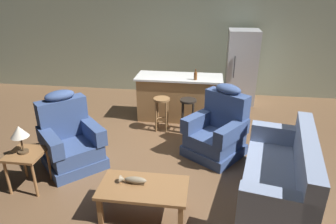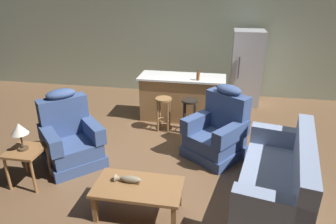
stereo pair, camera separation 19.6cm
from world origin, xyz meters
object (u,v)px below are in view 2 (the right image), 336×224
at_px(recliner_near_island, 218,132).
at_px(bar_stool_right, 190,110).
at_px(fish_figurine, 128,179).
at_px(end_table, 26,156).
at_px(couch, 279,180).
at_px(recliner_near_lamp, 71,138).
at_px(bottle_tall_green, 198,76).
at_px(coffee_table, 138,189).
at_px(kitchen_island, 182,98).
at_px(bar_stool_left, 164,108).
at_px(refrigerator, 246,68).
at_px(table_lamp, 19,130).

height_order(recliner_near_island, bar_stool_right, recliner_near_island).
distance_m(fish_figurine, end_table, 1.62).
bearing_deg(couch, recliner_near_lamp, 3.35).
relative_size(fish_figurine, bottle_tall_green, 1.57).
bearing_deg(coffee_table, recliner_near_lamp, 144.73).
height_order(couch, bottle_tall_green, bottle_tall_green).
distance_m(recliner_near_island, kitchen_island, 1.61).
height_order(end_table, bar_stool_left, bar_stool_left).
height_order(bar_stool_left, refrigerator, refrigerator).
relative_size(couch, bar_stool_left, 2.98).
distance_m(coffee_table, couch, 1.85).
height_order(fish_figurine, couch, couch).
bearing_deg(bottle_tall_green, end_table, -131.53).
height_order(fish_figurine, refrigerator, refrigerator).
relative_size(recliner_near_island, bar_stool_right, 1.76).
bearing_deg(bar_stool_right, bottle_tall_green, 76.18).
height_order(coffee_table, recliner_near_lamp, recliner_near_lamp).
distance_m(fish_figurine, kitchen_island, 3.00).
xyz_separation_m(recliner_near_lamp, kitchen_island, (1.53, 2.05, 0.06)).
height_order(coffee_table, kitchen_island, kitchen_island).
bearing_deg(table_lamp, end_table, -5.37).
height_order(couch, refrigerator, refrigerator).
bearing_deg(end_table, coffee_table, -10.73).
bearing_deg(bottle_tall_green, bar_stool_right, -103.82).
bearing_deg(bar_stool_left, recliner_near_island, -35.01).
bearing_deg(bar_stool_right, recliner_near_lamp, -141.40).
height_order(recliner_near_island, refrigerator, refrigerator).
xyz_separation_m(couch, kitchen_island, (-1.64, 2.49, 0.14)).
distance_m(bar_stool_left, bar_stool_right, 0.52).
bearing_deg(recliner_near_island, bar_stool_right, -107.79).
height_order(recliner_near_lamp, end_table, recliner_near_lamp).
xyz_separation_m(refrigerator, bottle_tall_green, (-1.03, -1.41, 0.15)).
distance_m(table_lamp, refrigerator, 5.09).
height_order(fish_figurine, kitchen_island, kitchen_island).
relative_size(recliner_near_lamp, kitchen_island, 0.67).
height_order(recliner_near_island, bar_stool_left, recliner_near_island).
relative_size(couch, bar_stool_right, 2.98).
bearing_deg(coffee_table, bar_stool_left, 93.53).
bearing_deg(bottle_tall_green, coffee_table, -99.48).
bearing_deg(recliner_near_island, bottle_tall_green, -123.05).
bearing_deg(end_table, recliner_near_lamp, 63.16).
bearing_deg(recliner_near_island, end_table, -28.23).
distance_m(fish_figurine, couch, 1.98).
height_order(recliner_near_lamp, refrigerator, refrigerator).
distance_m(couch, kitchen_island, 2.99).
height_order(recliner_near_lamp, bar_stool_right, recliner_near_lamp).
distance_m(coffee_table, bar_stool_right, 2.44).
bearing_deg(fish_figurine, table_lamp, 170.14).
distance_m(coffee_table, end_table, 1.77).
bearing_deg(bar_stool_left, coffee_table, -86.47).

